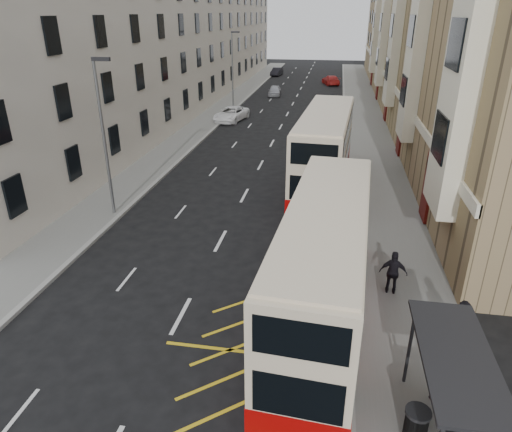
% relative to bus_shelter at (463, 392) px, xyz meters
% --- Properties ---
extents(ground, '(200.00, 200.00, 0.00)m').
position_rel_bus_shelter_xyz_m(ground, '(-8.34, 0.39, -2.14)').
color(ground, black).
rests_on(ground, ground).
extents(pavement_right, '(4.00, 120.00, 0.15)m').
position_rel_bus_shelter_xyz_m(pavement_right, '(-0.34, 30.39, -2.06)').
color(pavement_right, slate).
rests_on(pavement_right, ground).
extents(pavement_left, '(3.00, 120.00, 0.15)m').
position_rel_bus_shelter_xyz_m(pavement_left, '(-15.84, 30.39, -2.06)').
color(pavement_left, slate).
rests_on(pavement_left, ground).
extents(kerb_right, '(0.25, 120.00, 0.15)m').
position_rel_bus_shelter_xyz_m(kerb_right, '(-2.34, 30.39, -2.06)').
color(kerb_right, gray).
rests_on(kerb_right, ground).
extents(kerb_left, '(0.25, 120.00, 0.15)m').
position_rel_bus_shelter_xyz_m(kerb_left, '(-14.34, 30.39, -2.06)').
color(kerb_left, gray).
rests_on(kerb_left, ground).
extents(road_markings, '(10.00, 110.00, 0.01)m').
position_rel_bus_shelter_xyz_m(road_markings, '(-8.34, 45.39, -2.13)').
color(road_markings, silver).
rests_on(road_markings, ground).
extents(terrace_right, '(10.75, 79.00, 15.25)m').
position_rel_bus_shelter_xyz_m(terrace_right, '(6.54, 45.77, 5.38)').
color(terrace_right, '#997E58').
rests_on(terrace_right, ground).
extents(terrace_left, '(9.18, 79.00, 13.25)m').
position_rel_bus_shelter_xyz_m(terrace_left, '(-21.77, 45.89, 4.38)').
color(terrace_left, beige).
rests_on(terrace_left, ground).
extents(bus_shelter, '(1.65, 4.25, 2.70)m').
position_rel_bus_shelter_xyz_m(bus_shelter, '(0.00, 0.00, 0.00)').
color(bus_shelter, black).
rests_on(bus_shelter, pavement_right).
extents(guard_railing, '(0.06, 6.56, 1.01)m').
position_rel_bus_shelter_xyz_m(guard_railing, '(-2.09, 6.14, -1.28)').
color(guard_railing, red).
rests_on(guard_railing, pavement_right).
extents(street_lamp_near, '(0.93, 0.18, 8.00)m').
position_rel_bus_shelter_xyz_m(street_lamp_near, '(-14.69, 12.39, 2.50)').
color(street_lamp_near, slate).
rests_on(street_lamp_near, pavement_left).
extents(street_lamp_far, '(0.93, 0.18, 8.00)m').
position_rel_bus_shelter_xyz_m(street_lamp_far, '(-14.69, 42.39, 2.50)').
color(street_lamp_far, slate).
rests_on(street_lamp_far, pavement_left).
extents(double_decker_front, '(3.34, 11.35, 4.47)m').
position_rel_bus_shelter_xyz_m(double_decker_front, '(-3.34, 4.95, 0.14)').
color(double_decker_front, beige).
rests_on(double_decker_front, ground).
extents(double_decker_rear, '(3.47, 11.99, 4.72)m').
position_rel_bus_shelter_xyz_m(double_decker_rear, '(-3.80, 18.68, 0.27)').
color(double_decker_rear, beige).
rests_on(double_decker_rear, ground).
extents(litter_bin, '(0.64, 0.64, 1.07)m').
position_rel_bus_shelter_xyz_m(litter_bin, '(-0.81, 0.16, -1.44)').
color(litter_bin, black).
rests_on(litter_bin, pavement_right).
extents(pedestrian_near, '(0.81, 0.69, 1.89)m').
position_rel_bus_shelter_xyz_m(pedestrian_near, '(0.06, 1.77, -1.04)').
color(pedestrian_near, black).
rests_on(pedestrian_near, pavement_right).
extents(pedestrian_mid, '(0.94, 0.76, 1.81)m').
position_rel_bus_shelter_xyz_m(pedestrian_mid, '(1.07, 4.00, -1.08)').
color(pedestrian_mid, black).
rests_on(pedestrian_mid, pavement_right).
extents(pedestrian_far, '(1.08, 0.56, 1.77)m').
position_rel_bus_shelter_xyz_m(pedestrian_far, '(-0.72, 7.02, -1.10)').
color(pedestrian_far, black).
rests_on(pedestrian_far, pavement_right).
extents(white_van, '(3.22, 5.30, 1.37)m').
position_rel_bus_shelter_xyz_m(white_van, '(-13.54, 36.07, -1.45)').
color(white_van, white).
rests_on(white_van, ground).
extents(car_silver, '(1.82, 3.94, 1.31)m').
position_rel_bus_shelter_xyz_m(car_silver, '(-11.22, 51.48, -1.48)').
color(car_silver, '#A4A6AC').
rests_on(car_silver, ground).
extents(car_dark, '(1.84, 4.10, 1.31)m').
position_rel_bus_shelter_xyz_m(car_dark, '(-13.54, 71.49, -1.48)').
color(car_dark, black).
rests_on(car_dark, ground).
extents(car_red, '(3.06, 5.02, 1.36)m').
position_rel_bus_shelter_xyz_m(car_red, '(-4.25, 62.59, -1.46)').
color(car_red, '#AB1E1B').
rests_on(car_red, ground).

